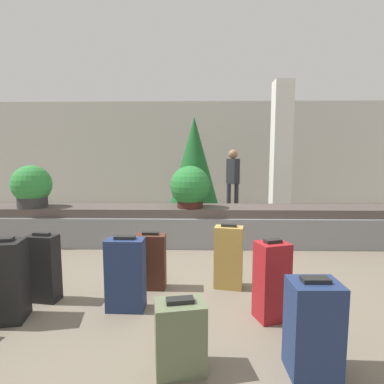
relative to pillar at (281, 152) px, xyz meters
The scene contains 16 objects.
ground_plane 4.52m from the pillar, 118.53° to the right, with size 18.00×18.00×0.00m, color #6B6051.
back_wall 3.15m from the pillar, 129.75° to the left, with size 18.00×0.06×3.20m.
carousel 3.08m from the pillar, 136.22° to the right, with size 8.78×0.88×0.63m.
pillar is the anchor object (origin of this frame).
suitcase_0 5.38m from the pillar, 102.53° to the right, with size 0.33×0.27×0.67m.
suitcase_1 4.25m from the pillar, 112.69° to the right, with size 0.34×0.24×0.73m.
suitcase_3 5.15m from the pillar, 121.39° to the right, with size 0.36×0.20×0.73m.
suitcase_4 4.74m from the pillar, 105.77° to the right, with size 0.33×0.30×0.74m.
suitcase_5 5.90m from the pillar, 129.00° to the right, with size 0.38×0.33×0.76m.
suitcase_6 5.53m from the pillar, 130.34° to the right, with size 0.32×0.21×0.71m.
suitcase_7 5.65m from the pillar, 111.72° to the right, with size 0.38×0.29×0.52m.
suitcase_8 4.68m from the pillar, 122.83° to the right, with size 0.33×0.19×0.64m.
potted_plant_0 5.18m from the pillar, 156.33° to the right, with size 0.64×0.64×0.71m.
potted_plant_1 2.96m from the pillar, 134.93° to the right, with size 0.67×0.67×0.70m.
traveler_0 1.36m from the pillar, 146.97° to the left, with size 0.33×0.37×1.68m.
decorated_tree 2.06m from the pillar, behind, with size 1.22×1.22×2.37m.
Camera 1 is at (0.11, -3.30, 1.45)m, focal length 28.00 mm.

